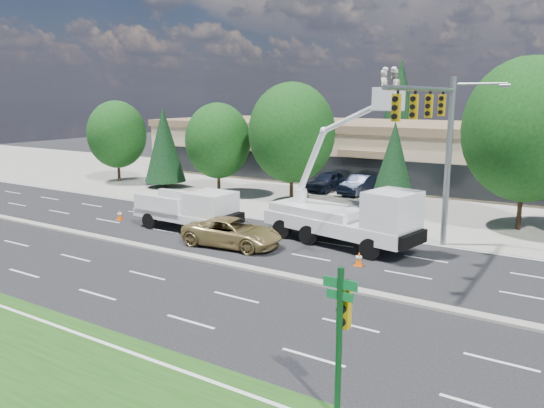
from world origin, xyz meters
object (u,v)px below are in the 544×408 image
Objects in this scene: signal_mast at (440,136)px; bucket_truck at (352,210)px; street_sign_pole at (341,327)px; utility_pickup at (191,214)px; minivan at (232,232)px.

bucket_truck is at bearing -166.19° from signal_mast.
street_sign_pole is (1.97, -15.45, -3.61)m from signal_mast.
minivan is (4.08, -1.38, -0.28)m from utility_pickup.
street_sign_pole is 16.21m from minivan.
street_sign_pole is at bearing -82.73° from signal_mast.
bucket_truck reaches higher than signal_mast.
utility_pickup is (-15.68, 12.59, -1.41)m from street_sign_pole.
signal_mast is 1.86× the size of minivan.
signal_mast is 1.53× the size of utility_pickup.
utility_pickup is at bearing -168.21° from signal_mast.
street_sign_pole is 15.67m from bucket_truck.
bucket_truck is 1.71× the size of minivan.
street_sign_pole is 0.60× the size of utility_pickup.
bucket_truck is at bearing 12.98° from utility_pickup.
minivan is (-11.60, 11.20, -1.68)m from street_sign_pole.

